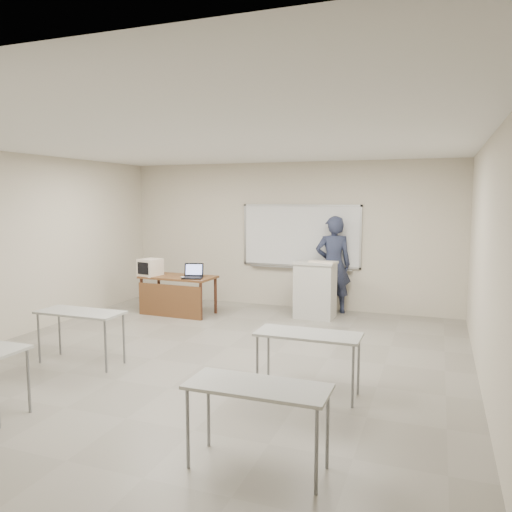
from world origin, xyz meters
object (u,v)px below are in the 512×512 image
at_px(laptop, 194,275).
at_px(mouse, 182,277).
at_px(whiteboard, 301,237).
at_px(keyboard, 322,262).
at_px(instructor_desk, 176,287).
at_px(presenter, 333,265).
at_px(podium, 315,290).
at_px(crt_monitor, 150,267).

bearing_deg(laptop, mouse, -174.44).
height_order(whiteboard, keyboard, whiteboard).
bearing_deg(instructor_desk, presenter, 26.27).
xyz_separation_m(podium, keyboard, (0.15, -0.12, 0.55)).
bearing_deg(keyboard, laptop, -155.79).
distance_m(whiteboard, keyboard, 1.17).
xyz_separation_m(crt_monitor, keyboard, (3.30, 0.60, 0.17)).
relative_size(crt_monitor, laptop, 1.11).
distance_m(whiteboard, presenter, 0.92).
bearing_deg(presenter, whiteboard, -36.87).
xyz_separation_m(crt_monitor, presenter, (3.38, 1.27, 0.05)).
relative_size(laptop, keyboard, 0.74).
bearing_deg(whiteboard, laptop, -138.78).
bearing_deg(keyboard, podium, 151.20).
relative_size(whiteboard, keyboard, 5.01).
relative_size(podium, laptop, 2.91).
relative_size(podium, presenter, 0.56).
distance_m(keyboard, presenter, 0.68).
relative_size(instructor_desk, laptop, 3.90).
bearing_deg(mouse, laptop, 32.40).
bearing_deg(podium, crt_monitor, -165.27).
height_order(crt_monitor, keyboard, keyboard).
xyz_separation_m(mouse, presenter, (2.63, 1.34, 0.19)).
xyz_separation_m(whiteboard, mouse, (-1.90, -1.57, -0.71)).
bearing_deg(crt_monitor, presenter, 31.76).
distance_m(laptop, mouse, 0.22).
relative_size(mouse, keyboard, 0.20).
bearing_deg(presenter, podium, 47.46).
bearing_deg(instructor_desk, crt_monitor, -176.26).
xyz_separation_m(keyboard, presenter, (0.08, 0.66, -0.13)).
height_order(whiteboard, laptop, whiteboard).
height_order(instructor_desk, podium, podium).
distance_m(crt_monitor, presenter, 3.61).
relative_size(instructor_desk, crt_monitor, 3.50).
height_order(crt_monitor, presenter, presenter).
height_order(instructor_desk, crt_monitor, crt_monitor).
bearing_deg(laptop, whiteboard, 25.33).
height_order(podium, crt_monitor, crt_monitor).
height_order(whiteboard, mouse, whiteboard).
distance_m(podium, keyboard, 0.58).
height_order(instructor_desk, keyboard, keyboard).
distance_m(whiteboard, mouse, 2.56).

